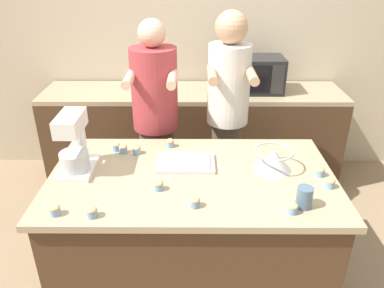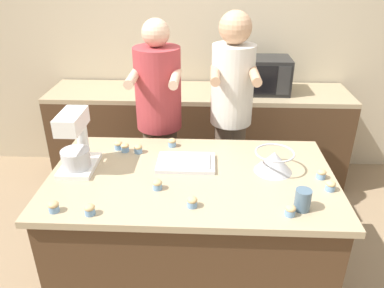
{
  "view_description": "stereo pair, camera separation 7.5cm",
  "coord_description": "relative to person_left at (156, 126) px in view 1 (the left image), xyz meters",
  "views": [
    {
      "loc": [
        0.01,
        -1.9,
        2.06
      ],
      "look_at": [
        0.0,
        0.05,
        1.07
      ],
      "focal_mm": 35.0,
      "sensor_mm": 36.0,
      "label": 1
    },
    {
      "loc": [
        0.09,
        -1.9,
        2.06
      ],
      "look_at": [
        0.0,
        0.05,
        1.07
      ],
      "focal_mm": 35.0,
      "sensor_mm": 36.0,
      "label": 2
    }
  ],
  "objects": [
    {
      "name": "cupcake_8",
      "position": [
        0.1,
        -0.89,
        0.04
      ],
      "size": [
        0.06,
        0.06,
        0.06
      ],
      "color": "#759EC6",
      "rests_on": "island_counter"
    },
    {
      "name": "mixing_bowl",
      "position": [
        0.77,
        -0.66,
        0.08
      ],
      "size": [
        0.24,
        0.24,
        0.13
      ],
      "color": "#BCBCC1",
      "rests_on": "island_counter"
    },
    {
      "name": "person_left",
      "position": [
        0.0,
        0.0,
        0.0
      ],
      "size": [
        0.35,
        0.51,
        1.68
      ],
      "color": "brown",
      "rests_on": "ground_plane"
    },
    {
      "name": "back_counter",
      "position": [
        0.28,
        0.72,
        -0.42
      ],
      "size": [
        2.8,
        0.6,
        0.93
      ],
      "color": "#4C331E",
      "rests_on": "ground_plane"
    },
    {
      "name": "cupcake_5",
      "position": [
        -0.08,
        -0.46,
        0.04
      ],
      "size": [
        0.06,
        0.06,
        0.06
      ],
      "color": "#759EC6",
      "rests_on": "island_counter"
    },
    {
      "name": "cupcake_10",
      "position": [
        -0.21,
        -1.13,
        0.04
      ],
      "size": [
        0.06,
        0.06,
        0.06
      ],
      "color": "#759EC6",
      "rests_on": "island_counter"
    },
    {
      "name": "cupcake_9",
      "position": [
        1.04,
        -0.73,
        0.04
      ],
      "size": [
        0.06,
        0.06,
        0.06
      ],
      "color": "#759EC6",
      "rests_on": "island_counter"
    },
    {
      "name": "cupcake_6",
      "position": [
        -0.23,
        -0.42,
        0.04
      ],
      "size": [
        0.06,
        0.06,
        0.06
      ],
      "color": "#759EC6",
      "rests_on": "island_counter"
    },
    {
      "name": "drinking_glass",
      "position": [
        0.86,
        -1.04,
        0.07
      ],
      "size": [
        0.08,
        0.08,
        0.12
      ],
      "color": "slate",
      "rests_on": "island_counter"
    },
    {
      "name": "person_right",
      "position": [
        0.55,
        -0.0,
        0.05
      ],
      "size": [
        0.33,
        0.49,
        1.74
      ],
      "color": "brown",
      "rests_on": "ground_plane"
    },
    {
      "name": "baking_tray",
      "position": [
        0.24,
        -0.61,
        0.03
      ],
      "size": [
        0.36,
        0.24,
        0.04
      ],
      "color": "silver",
      "rests_on": "island_counter"
    },
    {
      "name": "cupcake_0",
      "position": [
        0.13,
        -0.36,
        0.04
      ],
      "size": [
        0.06,
        0.06,
        0.06
      ],
      "color": "#759EC6",
      "rests_on": "island_counter"
    },
    {
      "name": "cupcake_1",
      "position": [
        1.05,
        -0.86,
        0.04
      ],
      "size": [
        0.06,
        0.06,
        0.06
      ],
      "color": "#759EC6",
      "rests_on": "island_counter"
    },
    {
      "name": "cupcake_4",
      "position": [
        0.3,
        -1.04,
        0.04
      ],
      "size": [
        0.06,
        0.06,
        0.06
      ],
      "color": "#759EC6",
      "rests_on": "island_counter"
    },
    {
      "name": "ground_plane",
      "position": [
        0.28,
        -0.73,
        -0.88
      ],
      "size": [
        16.0,
        16.0,
        0.0
      ],
      "primitive_type": "plane",
      "color": "#937A5B"
    },
    {
      "name": "microwave_oven",
      "position": [
        0.82,
        0.71,
        0.2
      ],
      "size": [
        0.56,
        0.33,
        0.32
      ],
      "color": "black",
      "rests_on": "back_counter"
    },
    {
      "name": "cupcake_3",
      "position": [
        -0.4,
        -1.11,
        0.04
      ],
      "size": [
        0.06,
        0.06,
        0.06
      ],
      "color": "#759EC6",
      "rests_on": "island_counter"
    },
    {
      "name": "cupcake_7",
      "position": [
        0.79,
        -1.09,
        0.04
      ],
      "size": [
        0.06,
        0.06,
        0.06
      ],
      "color": "#759EC6",
      "rests_on": "island_counter"
    },
    {
      "name": "cupcake_2",
      "position": [
        -0.17,
        -0.45,
        0.04
      ],
      "size": [
        0.06,
        0.06,
        0.06
      ],
      "color": "#759EC6",
      "rests_on": "island_counter"
    },
    {
      "name": "back_wall",
      "position": [
        0.28,
        1.07,
        0.47
      ],
      "size": [
        10.0,
        0.06,
        2.7
      ],
      "color": "beige",
      "rests_on": "ground_plane"
    },
    {
      "name": "stand_mixer",
      "position": [
        -0.41,
        -0.68,
        0.17
      ],
      "size": [
        0.2,
        0.3,
        0.37
      ],
      "color": "white",
      "rests_on": "island_counter"
    },
    {
      "name": "island_counter",
      "position": [
        0.28,
        -0.73,
        -0.43
      ],
      "size": [
        1.69,
        0.96,
        0.89
      ],
      "color": "#4C331E",
      "rests_on": "ground_plane"
    }
  ]
}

